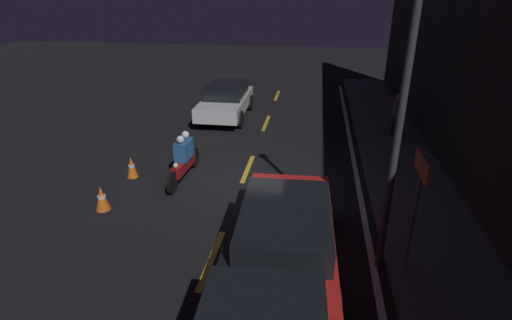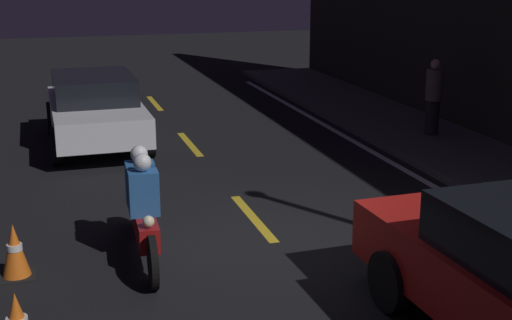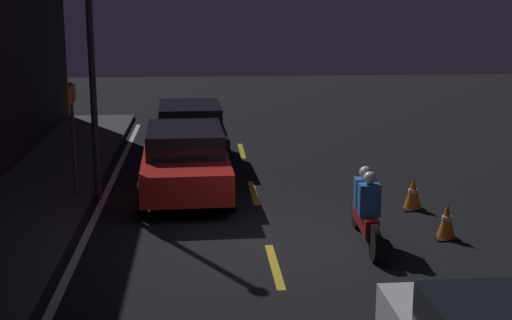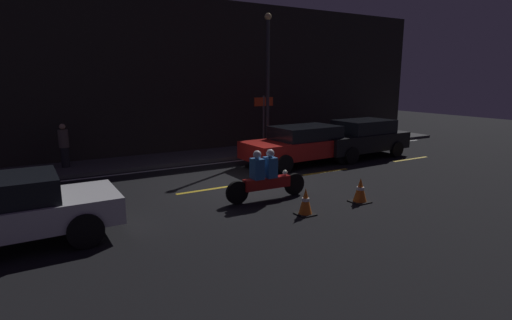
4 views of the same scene
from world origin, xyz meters
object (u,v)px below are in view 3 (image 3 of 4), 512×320
at_px(traffic_cone_mid, 413,194).
at_px(shop_sign, 72,116).
at_px(taxi_red, 185,159).
at_px(motorcycle, 366,209).
at_px(traffic_cone_near, 447,221).
at_px(street_lamp, 91,49).
at_px(van_black, 190,133).

height_order(traffic_cone_mid, shop_sign, shop_sign).
xyz_separation_m(taxi_red, shop_sign, (-0.27, 2.35, 1.03)).
distance_m(motorcycle, traffic_cone_mid, 2.56).
distance_m(traffic_cone_near, street_lamp, 7.86).
xyz_separation_m(traffic_cone_near, shop_sign, (3.16, 7.11, 1.49)).
bearing_deg(shop_sign, van_black, -36.64).
bearing_deg(traffic_cone_near, taxi_red, 54.16).
bearing_deg(taxi_red, traffic_cone_mid, 69.60).
bearing_deg(street_lamp, van_black, -30.10).
height_order(taxi_red, traffic_cone_near, taxi_red).
bearing_deg(shop_sign, street_lamp, -102.19).
bearing_deg(traffic_cone_mid, street_lamp, 79.71).
bearing_deg(traffic_cone_mid, traffic_cone_near, -178.09).
height_order(motorcycle, traffic_cone_near, motorcycle).
relative_size(van_black, street_lamp, 0.75).
xyz_separation_m(traffic_cone_mid, shop_sign, (1.29, 7.04, 1.49)).
distance_m(taxi_red, traffic_cone_mid, 4.97).
bearing_deg(motorcycle, street_lamp, 59.88).
xyz_separation_m(taxi_red, motorcycle, (-3.64, -3.21, -0.14)).
relative_size(taxi_red, shop_sign, 1.91).
height_order(taxi_red, street_lamp, street_lamp).
bearing_deg(motorcycle, traffic_cone_near, -79.98).
xyz_separation_m(van_black, street_lamp, (-3.37, 1.96, 2.42)).
distance_m(taxi_red, motorcycle, 4.86).
distance_m(motorcycle, street_lamp, 6.58).
relative_size(motorcycle, shop_sign, 1.00).
height_order(taxi_red, van_black, van_black).
bearing_deg(traffic_cone_mid, van_black, 45.28).
xyz_separation_m(van_black, motorcycle, (-6.63, -3.13, -0.18)).
bearing_deg(traffic_cone_near, street_lamp, 65.26).
bearing_deg(motorcycle, traffic_cone_mid, -33.05).
height_order(traffic_cone_near, traffic_cone_mid, same).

